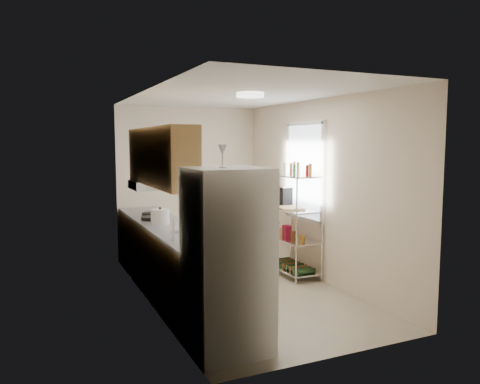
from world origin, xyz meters
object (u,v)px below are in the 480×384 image
at_px(cutting_board, 290,208).
at_px(espresso_machine, 283,196).
at_px(frying_pan_large, 151,218).
at_px(refrigerator, 227,260).
at_px(rice_cooker, 160,217).

distance_m(cutting_board, espresso_machine, 0.39).
distance_m(frying_pan_large, cutting_board, 2.01).
distance_m(refrigerator, rice_cooker, 2.06).
height_order(rice_cooker, espresso_machine, espresso_machine).
distance_m(rice_cooker, frying_pan_large, 0.39).
relative_size(rice_cooker, espresso_machine, 0.79).
height_order(refrigerator, frying_pan_large, refrigerator).
xyz_separation_m(refrigerator, rice_cooker, (-0.11, 2.05, 0.12)).
bearing_deg(espresso_machine, refrigerator, -133.88).
xyz_separation_m(rice_cooker, cutting_board, (1.91, -0.14, 0.03)).
height_order(refrigerator, espresso_machine, refrigerator).
xyz_separation_m(rice_cooker, frying_pan_large, (-0.03, 0.39, -0.08)).
height_order(frying_pan_large, cutting_board, cutting_board).
relative_size(frying_pan_large, espresso_machine, 0.91).
bearing_deg(espresso_machine, frying_pan_large, 170.87).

